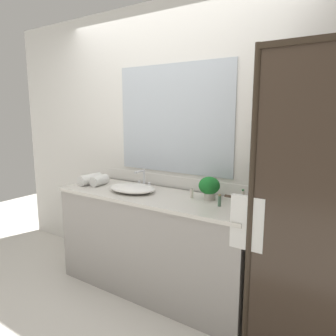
{
  "coord_description": "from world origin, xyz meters",
  "views": [
    {
      "loc": [
        1.55,
        -2.13,
        1.6
      ],
      "look_at": [
        0.15,
        0.0,
        1.15
      ],
      "focal_mm": 33.37,
      "sensor_mm": 36.0,
      "label": 1
    }
  ],
  "objects_px": {
    "amenity_bottle_lotion": "(219,201)",
    "potted_plant": "(209,187)",
    "amenity_bottle_conditioner": "(192,193)",
    "rolled_towel_near_edge": "(90,179)",
    "amenity_bottle_shampoo": "(243,196)",
    "rolled_towel_middle": "(100,180)",
    "sink_basin": "(132,188)",
    "faucet": "(143,182)"
  },
  "relations": [
    {
      "from": "sink_basin",
      "to": "rolled_towel_near_edge",
      "type": "bearing_deg",
      "value": -179.4
    },
    {
      "from": "rolled_towel_middle",
      "to": "amenity_bottle_conditioner",
      "type": "bearing_deg",
      "value": 5.25
    },
    {
      "from": "sink_basin",
      "to": "amenity_bottle_shampoo",
      "type": "height_order",
      "value": "amenity_bottle_shampoo"
    },
    {
      "from": "amenity_bottle_conditioner",
      "to": "potted_plant",
      "type": "bearing_deg",
      "value": 14.05
    },
    {
      "from": "rolled_towel_near_edge",
      "to": "rolled_towel_middle",
      "type": "height_order",
      "value": "rolled_towel_near_edge"
    },
    {
      "from": "amenity_bottle_lotion",
      "to": "potted_plant",
      "type": "bearing_deg",
      "value": 140.1
    },
    {
      "from": "amenity_bottle_shampoo",
      "to": "amenity_bottle_lotion",
      "type": "distance_m",
      "value": 0.24
    },
    {
      "from": "potted_plant",
      "to": "amenity_bottle_shampoo",
      "type": "height_order",
      "value": "potted_plant"
    },
    {
      "from": "potted_plant",
      "to": "amenity_bottle_lotion",
      "type": "distance_m",
      "value": 0.2
    },
    {
      "from": "amenity_bottle_conditioner",
      "to": "amenity_bottle_lotion",
      "type": "relative_size",
      "value": 0.94
    },
    {
      "from": "amenity_bottle_shampoo",
      "to": "faucet",
      "type": "bearing_deg",
      "value": -175.91
    },
    {
      "from": "amenity_bottle_conditioner",
      "to": "amenity_bottle_shampoo",
      "type": "height_order",
      "value": "amenity_bottle_shampoo"
    },
    {
      "from": "amenity_bottle_conditioner",
      "to": "rolled_towel_near_edge",
      "type": "height_order",
      "value": "rolled_towel_near_edge"
    },
    {
      "from": "amenity_bottle_shampoo",
      "to": "rolled_towel_middle",
      "type": "height_order",
      "value": "amenity_bottle_shampoo"
    },
    {
      "from": "faucet",
      "to": "potted_plant",
      "type": "xyz_separation_m",
      "value": [
        0.7,
        -0.03,
        0.05
      ]
    },
    {
      "from": "amenity_bottle_shampoo",
      "to": "rolled_towel_near_edge",
      "type": "bearing_deg",
      "value": -170.9
    },
    {
      "from": "faucet",
      "to": "amenity_bottle_shampoo",
      "type": "xyz_separation_m",
      "value": [
        0.95,
        0.07,
        -0.01
      ]
    },
    {
      "from": "sink_basin",
      "to": "rolled_towel_middle",
      "type": "height_order",
      "value": "rolled_towel_middle"
    },
    {
      "from": "rolled_towel_middle",
      "to": "rolled_towel_near_edge",
      "type": "bearing_deg",
      "value": -170.71
    },
    {
      "from": "amenity_bottle_shampoo",
      "to": "rolled_towel_near_edge",
      "type": "height_order",
      "value": "rolled_towel_near_edge"
    },
    {
      "from": "sink_basin",
      "to": "amenity_bottle_shampoo",
      "type": "bearing_deg",
      "value": 13.74
    },
    {
      "from": "rolled_towel_near_edge",
      "to": "rolled_towel_middle",
      "type": "distance_m",
      "value": 0.11
    },
    {
      "from": "faucet",
      "to": "potted_plant",
      "type": "bearing_deg",
      "value": -2.16
    },
    {
      "from": "faucet",
      "to": "rolled_towel_near_edge",
      "type": "distance_m",
      "value": 0.56
    },
    {
      "from": "amenity_bottle_conditioner",
      "to": "amenity_bottle_shampoo",
      "type": "xyz_separation_m",
      "value": [
        0.39,
        0.13,
        0.01
      ]
    },
    {
      "from": "amenity_bottle_lotion",
      "to": "rolled_towel_middle",
      "type": "xyz_separation_m",
      "value": [
        -1.27,
        -0.0,
        0.0
      ]
    },
    {
      "from": "amenity_bottle_conditioner",
      "to": "amenity_bottle_lotion",
      "type": "height_order",
      "value": "amenity_bottle_lotion"
    },
    {
      "from": "amenity_bottle_shampoo",
      "to": "rolled_towel_near_edge",
      "type": "distance_m",
      "value": 1.5
    },
    {
      "from": "rolled_towel_near_edge",
      "to": "amenity_bottle_conditioner",
      "type": "bearing_deg",
      "value": 5.66
    },
    {
      "from": "amenity_bottle_shampoo",
      "to": "rolled_towel_middle",
      "type": "distance_m",
      "value": 1.39
    },
    {
      "from": "potted_plant",
      "to": "rolled_towel_middle",
      "type": "bearing_deg",
      "value": -173.62
    },
    {
      "from": "faucet",
      "to": "rolled_towel_near_edge",
      "type": "relative_size",
      "value": 0.74
    },
    {
      "from": "amenity_bottle_shampoo",
      "to": "amenity_bottle_lotion",
      "type": "relative_size",
      "value": 1.09
    },
    {
      "from": "sink_basin",
      "to": "amenity_bottle_lotion",
      "type": "bearing_deg",
      "value": 1.08
    },
    {
      "from": "amenity_bottle_lotion",
      "to": "rolled_towel_near_edge",
      "type": "height_order",
      "value": "rolled_towel_near_edge"
    },
    {
      "from": "faucet",
      "to": "potted_plant",
      "type": "distance_m",
      "value": 0.7
    },
    {
      "from": "amenity_bottle_conditioner",
      "to": "rolled_towel_near_edge",
      "type": "distance_m",
      "value": 1.1
    },
    {
      "from": "potted_plant",
      "to": "amenity_bottle_lotion",
      "type": "xyz_separation_m",
      "value": [
        0.15,
        -0.12,
        -0.07
      ]
    },
    {
      "from": "potted_plant",
      "to": "amenity_bottle_shampoo",
      "type": "xyz_separation_m",
      "value": [
        0.25,
        0.09,
        -0.06
      ]
    },
    {
      "from": "potted_plant",
      "to": "amenity_bottle_lotion",
      "type": "height_order",
      "value": "potted_plant"
    },
    {
      "from": "amenity_bottle_conditioner",
      "to": "amenity_bottle_shampoo",
      "type": "distance_m",
      "value": 0.41
    },
    {
      "from": "faucet",
      "to": "rolled_towel_middle",
      "type": "distance_m",
      "value": 0.45
    }
  ]
}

